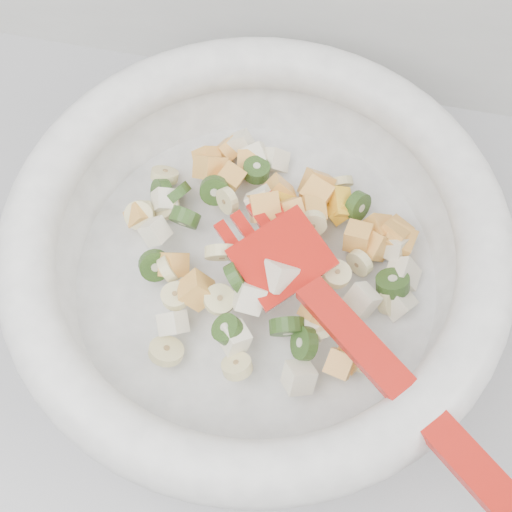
# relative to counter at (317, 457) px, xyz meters

# --- Properties ---
(counter) EXTENTS (2.00, 0.60, 0.90)m
(counter) POSITION_rel_counter_xyz_m (0.00, 0.00, 0.00)
(counter) COLOR gray
(counter) RESTS_ON ground
(mixing_bowl) EXTENTS (0.40, 0.38, 0.12)m
(mixing_bowl) POSITION_rel_counter_xyz_m (-0.10, 0.05, 0.51)
(mixing_bowl) COLOR white
(mixing_bowl) RESTS_ON counter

